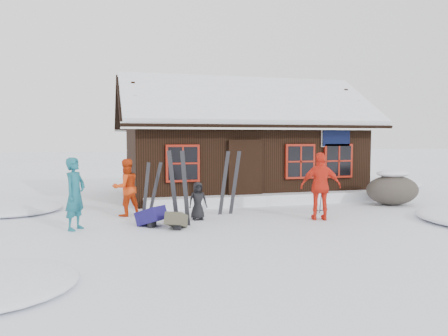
{
  "coord_description": "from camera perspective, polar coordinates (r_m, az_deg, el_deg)",
  "views": [
    {
      "loc": [
        -3.45,
        -10.65,
        2.13
      ],
      "look_at": [
        -0.25,
        0.83,
        1.3
      ],
      "focal_mm": 35.0,
      "sensor_mm": 36.0,
      "label": 1
    }
  ],
  "objects": [
    {
      "name": "ski_pair_right",
      "position": [
        12.13,
        0.71,
        -2.03
      ],
      "size": [
        0.63,
        0.24,
        1.82
      ],
      "rotation": [
        0.0,
        0.0,
        -0.25
      ],
      "color": "black",
      "rests_on": "ground"
    },
    {
      "name": "snow_drift",
      "position": [
        13.96,
        5.35,
        -4.08
      ],
      "size": [
        7.6,
        0.6,
        0.35
      ],
      "primitive_type": "cube",
      "color": "white",
      "rests_on": "ground"
    },
    {
      "name": "skier_orange_left",
      "position": [
        12.15,
        -12.69,
        -2.5
      ],
      "size": [
        0.92,
        0.83,
        1.56
      ],
      "primitive_type": "imported",
      "rotation": [
        0.0,
        0.0,
        3.53
      ],
      "color": "red",
      "rests_on": "ground"
    },
    {
      "name": "ski_pair_left",
      "position": [
        11.14,
        -9.64,
        -3.23
      ],
      "size": [
        0.59,
        0.35,
        1.57
      ],
      "rotation": [
        0.0,
        0.0,
        0.5
      ],
      "color": "black",
      "rests_on": "ground"
    },
    {
      "name": "ground",
      "position": [
        11.4,
        2.32,
        -6.79
      ],
      "size": [
        120.0,
        120.0,
        0.0
      ],
      "primitive_type": "plane",
      "color": "white",
      "rests_on": "ground"
    },
    {
      "name": "backpack_blue",
      "position": [
        10.72,
        -9.49,
        -6.61
      ],
      "size": [
        0.76,
        0.77,
        0.34
      ],
      "primitive_type": "cube",
      "rotation": [
        0.0,
        0.0,
        0.74
      ],
      "color": "#1A1456",
      "rests_on": "ground"
    },
    {
      "name": "skier_crouched",
      "position": [
        11.35,
        -3.44,
        -4.31
      ],
      "size": [
        0.5,
        0.34,
        0.99
      ],
      "primitive_type": "imported",
      "rotation": [
        0.0,
        0.0,
        0.06
      ],
      "color": "black",
      "rests_on": "ground"
    },
    {
      "name": "boulder",
      "position": [
        14.82,
        21.13,
        -2.57
      ],
      "size": [
        1.71,
        1.28,
        1.0
      ],
      "color": "#474139",
      "rests_on": "ground"
    },
    {
      "name": "backpack_olive",
      "position": [
        10.33,
        -6.25,
        -7.12
      ],
      "size": [
        0.61,
        0.66,
        0.29
      ],
      "primitive_type": "cube",
      "rotation": [
        0.0,
        0.0,
        -0.49
      ],
      "color": "#464332",
      "rests_on": "ground"
    },
    {
      "name": "mountain_hut",
      "position": [
        16.41,
        1.98,
        2.05
      ],
      "size": [
        8.9,
        6.09,
        4.42
      ],
      "color": "black",
      "rests_on": "ground"
    },
    {
      "name": "snow_mounds",
      "position": [
        13.68,
        6.53,
        -5.0
      ],
      "size": [
        20.6,
        13.2,
        0.48
      ],
      "color": "white",
      "rests_on": "ground"
    },
    {
      "name": "skier_orange_right",
      "position": [
        11.55,
        12.52,
        -2.35
      ],
      "size": [
        1.11,
        0.72,
        1.75
      ],
      "primitive_type": "imported",
      "rotation": [
        0.0,
        0.0,
        2.83
      ],
      "color": "red",
      "rests_on": "ground"
    },
    {
      "name": "skier_teal",
      "position": [
        10.63,
        -18.87,
        -3.21
      ],
      "size": [
        0.66,
        0.73,
        1.68
      ],
      "primitive_type": "imported",
      "rotation": [
        0.0,
        0.0,
        1.03
      ],
      "color": "#165C6B",
      "rests_on": "ground"
    },
    {
      "name": "ski_pair_mid",
      "position": [
        10.71,
        -5.87,
        -2.71
      ],
      "size": [
        0.53,
        0.31,
        1.87
      ],
      "rotation": [
        0.0,
        0.0,
        -0.51
      ],
      "color": "black",
      "rests_on": "ground"
    },
    {
      "name": "ski_poles",
      "position": [
        12.57,
        12.35,
        -2.99
      ],
      "size": [
        0.24,
        0.12,
        1.32
      ],
      "color": "black",
      "rests_on": "ground"
    }
  ]
}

